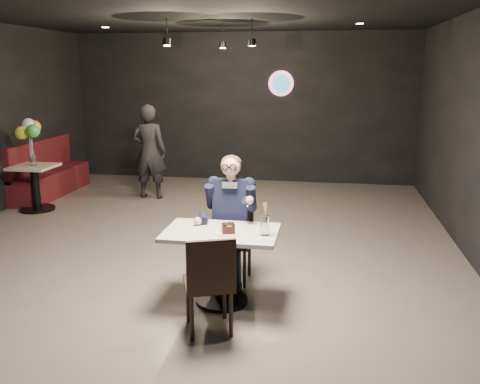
% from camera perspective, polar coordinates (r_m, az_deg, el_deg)
% --- Properties ---
extents(floor, '(9.00, 9.00, 0.00)m').
position_cam_1_polar(floor, '(6.53, -6.40, -6.86)').
color(floor, '#6B6159').
rests_on(floor, ground).
extents(wall_sign, '(0.50, 0.06, 0.50)m').
position_cam_1_polar(wall_sign, '(10.38, 4.63, 12.06)').
color(wall_sign, pink).
rests_on(wall_sign, floor).
extents(pendant_lights, '(1.40, 1.20, 0.36)m').
position_cam_1_polar(pendant_lights, '(8.08, -2.87, 17.90)').
color(pendant_lights, black).
rests_on(pendant_lights, floor).
extents(main_table, '(1.10, 0.70, 0.75)m').
position_cam_1_polar(main_table, '(5.07, -2.10, -8.40)').
color(main_table, silver).
rests_on(main_table, floor).
extents(chair_far, '(0.42, 0.46, 0.92)m').
position_cam_1_polar(chair_far, '(5.55, -0.94, -5.48)').
color(chair_far, black).
rests_on(chair_far, floor).
extents(chair_near, '(0.56, 0.58, 0.92)m').
position_cam_1_polar(chair_near, '(4.54, -3.56, -9.99)').
color(chair_near, black).
rests_on(chair_near, floor).
extents(seated_man, '(0.60, 0.80, 1.44)m').
position_cam_1_polar(seated_man, '(5.47, -0.95, -2.91)').
color(seated_man, black).
rests_on(seated_man, floor).
extents(dessert_plate, '(0.23, 0.23, 0.01)m').
position_cam_1_polar(dessert_plate, '(4.87, -1.59, -4.57)').
color(dessert_plate, white).
rests_on(dessert_plate, main_table).
extents(cake_slice, '(0.14, 0.13, 0.08)m').
position_cam_1_polar(cake_slice, '(4.83, -1.33, -4.12)').
color(cake_slice, black).
rests_on(cake_slice, dessert_plate).
extents(mint_leaf, '(0.06, 0.04, 0.01)m').
position_cam_1_polar(mint_leaf, '(4.78, -1.25, -3.83)').
color(mint_leaf, '#347F29').
rests_on(mint_leaf, cake_slice).
extents(sundae_glass, '(0.08, 0.08, 0.19)m').
position_cam_1_polar(sundae_glass, '(4.80, 2.78, -3.76)').
color(sundae_glass, silver).
rests_on(sundae_glass, main_table).
extents(wafer_cone, '(0.08, 0.08, 0.13)m').
position_cam_1_polar(wafer_cone, '(4.77, 2.94, -1.97)').
color(wafer_cone, tan).
rests_on(wafer_cone, sundae_glass).
extents(booth_bench, '(0.51, 2.02, 1.01)m').
position_cam_1_polar(booth_bench, '(9.96, -20.54, 2.52)').
color(booth_bench, '#450E11').
rests_on(booth_bench, floor).
extents(side_table, '(0.65, 0.65, 0.81)m').
position_cam_1_polar(side_table, '(8.99, -21.98, 0.61)').
color(side_table, silver).
rests_on(side_table, floor).
extents(balloon_vase, '(0.10, 0.10, 0.16)m').
position_cam_1_polar(balloon_vase, '(8.91, -22.22, 3.27)').
color(balloon_vase, silver).
rests_on(balloon_vase, side_table).
extents(balloon_bunch, '(0.39, 0.39, 0.64)m').
position_cam_1_polar(balloon_bunch, '(8.86, -22.44, 5.74)').
color(balloon_bunch, yellow).
rests_on(balloon_bunch, balloon_vase).
extents(passerby, '(0.62, 0.41, 1.68)m').
position_cam_1_polar(passerby, '(9.22, -10.15, 4.46)').
color(passerby, black).
rests_on(passerby, floor).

